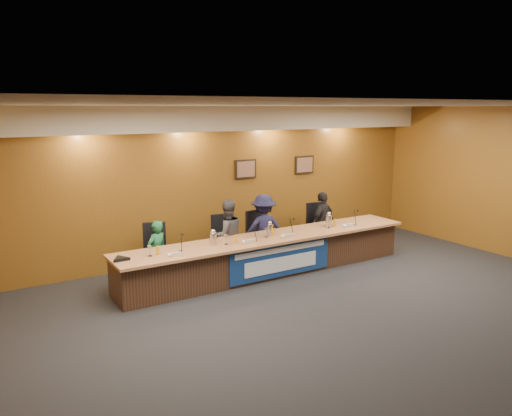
# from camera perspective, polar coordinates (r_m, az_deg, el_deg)

# --- Properties ---
(floor) EXTENTS (10.00, 10.00, 0.00)m
(floor) POSITION_cam_1_polar(r_m,az_deg,el_deg) (8.04, 11.09, -12.02)
(floor) COLOR black
(floor) RESTS_ON ground
(ceiling) EXTENTS (10.00, 8.00, 0.04)m
(ceiling) POSITION_cam_1_polar(r_m,az_deg,el_deg) (7.39, 12.06, 11.42)
(ceiling) COLOR silver
(ceiling) RESTS_ON wall_back
(wall_back) EXTENTS (10.00, 0.04, 3.20)m
(wall_back) POSITION_cam_1_polar(r_m,az_deg,el_deg) (10.77, -3.12, 3.02)
(wall_back) COLOR brown
(wall_back) RESTS_ON floor
(soffit) EXTENTS (10.00, 0.50, 0.50)m
(soffit) POSITION_cam_1_polar(r_m,az_deg,el_deg) (10.44, -2.54, 10.21)
(soffit) COLOR beige
(soffit) RESTS_ON wall_back
(dais_body) EXTENTS (6.00, 0.80, 0.70)m
(dais_body) POSITION_cam_1_polar(r_m,az_deg,el_deg) (9.70, 1.51, -5.48)
(dais_body) COLOR #3D2618
(dais_body) RESTS_ON floor
(dais_top) EXTENTS (6.10, 0.95, 0.05)m
(dais_top) POSITION_cam_1_polar(r_m,az_deg,el_deg) (9.55, 1.68, -3.41)
(dais_top) COLOR #AC7247
(dais_top) RESTS_ON dais_body
(banner) EXTENTS (2.20, 0.02, 0.65)m
(banner) POSITION_cam_1_polar(r_m,az_deg,el_deg) (9.36, 2.90, -5.93)
(banner) COLOR navy
(banner) RESTS_ON dais_body
(banner_text_upper) EXTENTS (2.00, 0.01, 0.10)m
(banner_text_upper) POSITION_cam_1_polar(r_m,az_deg,el_deg) (9.29, 2.96, -4.77)
(banner_text_upper) COLOR silver
(banner_text_upper) RESTS_ON banner
(banner_text_lower) EXTENTS (1.60, 0.01, 0.28)m
(banner_text_lower) POSITION_cam_1_polar(r_m,az_deg,el_deg) (9.37, 2.94, -6.42)
(banner_text_lower) COLOR silver
(banner_text_lower) RESTS_ON banner
(wall_photo_left) EXTENTS (0.52, 0.04, 0.42)m
(wall_photo_left) POSITION_cam_1_polar(r_m,az_deg,el_deg) (10.90, -1.21, 4.47)
(wall_photo_left) COLOR black
(wall_photo_left) RESTS_ON wall_back
(wall_photo_right) EXTENTS (0.52, 0.04, 0.42)m
(wall_photo_right) POSITION_cam_1_polar(r_m,az_deg,el_deg) (11.79, 5.53, 4.94)
(wall_photo_right) COLOR black
(wall_photo_right) RESTS_ON wall_back
(panelist_a) EXTENTS (0.51, 0.43, 1.18)m
(panelist_a) POSITION_cam_1_polar(r_m,az_deg,el_deg) (9.26, -11.25, -4.98)
(panelist_a) COLOR #1B613A
(panelist_a) RESTS_ON floor
(panelist_b) EXTENTS (0.75, 0.61, 1.41)m
(panelist_b) POSITION_cam_1_polar(r_m,az_deg,el_deg) (9.80, -3.31, -3.14)
(panelist_b) COLOR #454449
(panelist_b) RESTS_ON floor
(panelist_c) EXTENTS (1.03, 0.74, 1.45)m
(panelist_c) POSITION_cam_1_polar(r_m,az_deg,el_deg) (10.22, 0.87, -2.44)
(panelist_c) COLOR #171737
(panelist_c) RESTS_ON floor
(panelist_d) EXTENTS (0.86, 0.57, 1.36)m
(panelist_d) POSITION_cam_1_polar(r_m,az_deg,el_deg) (11.11, 7.62, -1.62)
(panelist_d) COLOR black
(panelist_d) RESTS_ON floor
(office_chair_a) EXTENTS (0.62, 0.62, 0.08)m
(office_chair_a) POSITION_cam_1_polar(r_m,az_deg,el_deg) (9.38, -11.44, -5.47)
(office_chair_a) COLOR black
(office_chair_a) RESTS_ON floor
(office_chair_b) EXTENTS (0.55, 0.55, 0.08)m
(office_chair_b) POSITION_cam_1_polar(r_m,az_deg,el_deg) (9.95, -3.57, -4.28)
(office_chair_b) COLOR black
(office_chair_b) RESTS_ON floor
(office_chair_c) EXTENTS (0.57, 0.57, 0.08)m
(office_chair_c) POSITION_cam_1_polar(r_m,az_deg,el_deg) (10.36, 0.57, -3.63)
(office_chair_c) COLOR black
(office_chair_c) RESTS_ON floor
(office_chair_d) EXTENTS (0.53, 0.53, 0.08)m
(office_chair_d) POSITION_cam_1_polar(r_m,az_deg,el_deg) (11.23, 7.27, -2.53)
(office_chair_d) COLOR black
(office_chair_d) RESTS_ON floor
(nameplate_a) EXTENTS (0.24, 0.08, 0.10)m
(nameplate_a) POSITION_cam_1_polar(r_m,az_deg,el_deg) (8.37, -9.10, -5.21)
(nameplate_a) COLOR white
(nameplate_a) RESTS_ON dais_top
(microphone_a) EXTENTS (0.07, 0.07, 0.02)m
(microphone_a) POSITION_cam_1_polar(r_m,az_deg,el_deg) (8.62, -8.60, -4.93)
(microphone_a) COLOR black
(microphone_a) RESTS_ON dais_top
(juice_glass_a) EXTENTS (0.06, 0.06, 0.15)m
(juice_glass_a) POSITION_cam_1_polar(r_m,az_deg,el_deg) (8.50, -11.13, -4.80)
(juice_glass_a) COLOR orange
(juice_glass_a) RESTS_ON dais_top
(water_glass_a) EXTENTS (0.08, 0.08, 0.18)m
(water_glass_a) POSITION_cam_1_polar(r_m,az_deg,el_deg) (8.46, -12.04, -4.82)
(water_glass_a) COLOR silver
(water_glass_a) RESTS_ON dais_top
(nameplate_b) EXTENTS (0.24, 0.08, 0.10)m
(nameplate_b) POSITION_cam_1_polar(r_m,az_deg,el_deg) (9.06, -0.67, -3.78)
(nameplate_b) COLOR white
(nameplate_b) RESTS_ON dais_top
(microphone_b) EXTENTS (0.07, 0.07, 0.02)m
(microphone_b) POSITION_cam_1_polar(r_m,az_deg,el_deg) (9.25, -0.25, -3.67)
(microphone_b) COLOR black
(microphone_b) RESTS_ON dais_top
(juice_glass_b) EXTENTS (0.06, 0.06, 0.15)m
(juice_glass_b) POSITION_cam_1_polar(r_m,az_deg,el_deg) (9.04, -2.39, -3.61)
(juice_glass_b) COLOR orange
(juice_glass_b) RESTS_ON dais_top
(water_glass_b) EXTENTS (0.08, 0.08, 0.18)m
(water_glass_b) POSITION_cam_1_polar(r_m,az_deg,el_deg) (8.98, -3.44, -3.63)
(water_glass_b) COLOR silver
(water_glass_b) RESTS_ON dais_top
(nameplate_c) EXTENTS (0.24, 0.08, 0.10)m
(nameplate_c) POSITION_cam_1_polar(r_m,az_deg,el_deg) (9.47, 3.78, -3.12)
(nameplate_c) COLOR white
(nameplate_c) RESTS_ON dais_top
(microphone_c) EXTENTS (0.07, 0.07, 0.02)m
(microphone_c) POSITION_cam_1_polar(r_m,az_deg,el_deg) (9.70, 3.94, -2.99)
(microphone_c) COLOR black
(microphone_c) RESTS_ON dais_top
(juice_glass_c) EXTENTS (0.06, 0.06, 0.15)m
(juice_glass_c) POSITION_cam_1_polar(r_m,az_deg,el_deg) (9.54, 1.94, -2.81)
(juice_glass_c) COLOR orange
(juice_glass_c) RESTS_ON dais_top
(water_glass_c) EXTENTS (0.08, 0.08, 0.18)m
(water_glass_c) POSITION_cam_1_polar(r_m,az_deg,el_deg) (9.45, 1.20, -2.85)
(water_glass_c) COLOR silver
(water_glass_c) RESTS_ON dais_top
(nameplate_d) EXTENTS (0.24, 0.08, 0.10)m
(nameplate_d) POSITION_cam_1_polar(r_m,az_deg,el_deg) (10.45, 10.69, -1.91)
(nameplate_d) COLOR white
(nameplate_d) RESTS_ON dais_top
(microphone_d) EXTENTS (0.07, 0.07, 0.02)m
(microphone_d) POSITION_cam_1_polar(r_m,az_deg,el_deg) (10.65, 11.10, -1.87)
(microphone_d) COLOR black
(microphone_d) RESTS_ON dais_top
(juice_glass_d) EXTENTS (0.06, 0.06, 0.15)m
(juice_glass_d) POSITION_cam_1_polar(r_m,az_deg,el_deg) (10.44, 9.00, -1.70)
(juice_glass_d) COLOR orange
(juice_glass_d) RESTS_ON dais_top
(water_glass_d) EXTENTS (0.08, 0.08, 0.18)m
(water_glass_d) POSITION_cam_1_polar(r_m,az_deg,el_deg) (10.29, 8.34, -1.78)
(water_glass_d) COLOR silver
(water_glass_d) RESTS_ON dais_top
(carafe_left) EXTENTS (0.13, 0.13, 0.22)m
(carafe_left) POSITION_cam_1_polar(r_m,az_deg,el_deg) (8.97, -4.94, -3.53)
(carafe_left) COLOR silver
(carafe_left) RESTS_ON dais_top
(carafe_mid) EXTENTS (0.11, 0.11, 0.24)m
(carafe_mid) POSITION_cam_1_polar(r_m,az_deg,el_deg) (9.54, 1.60, -2.54)
(carafe_mid) COLOR silver
(carafe_mid) RESTS_ON dais_top
(carafe_right) EXTENTS (0.13, 0.13, 0.24)m
(carafe_right) POSITION_cam_1_polar(r_m,az_deg,el_deg) (10.42, 8.31, -1.46)
(carafe_right) COLOR silver
(carafe_right) RESTS_ON dais_top
(speakerphone) EXTENTS (0.32, 0.32, 0.05)m
(speakerphone) POSITION_cam_1_polar(r_m,az_deg,el_deg) (8.36, -15.22, -5.63)
(speakerphone) COLOR black
(speakerphone) RESTS_ON dais_top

